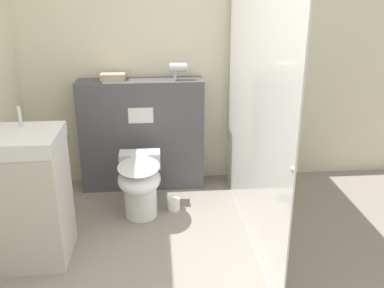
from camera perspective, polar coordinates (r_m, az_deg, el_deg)
wall_back at (r=3.98m, az=-3.49°, el=12.27°), size 8.00×0.06×2.50m
partition_panel at (r=3.98m, az=-6.66°, el=1.24°), size 1.13×0.26×1.03m
shower_glass at (r=3.10m, az=8.04°, el=4.70°), size 0.04×2.01×1.98m
toilet at (r=3.52m, az=-6.98°, el=-5.15°), size 0.34×0.57×0.49m
sink_vanity at (r=3.14m, az=-21.34°, el=-6.61°), size 0.55×0.49×1.07m
hair_drier at (r=3.79m, az=-1.72°, el=10.13°), size 0.18×0.08×0.15m
folded_towel at (r=3.88m, az=-10.50°, el=8.81°), size 0.22×0.13×0.06m
spare_toilet_roll at (r=3.71m, az=-2.47°, el=-8.00°), size 0.11×0.11×0.11m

